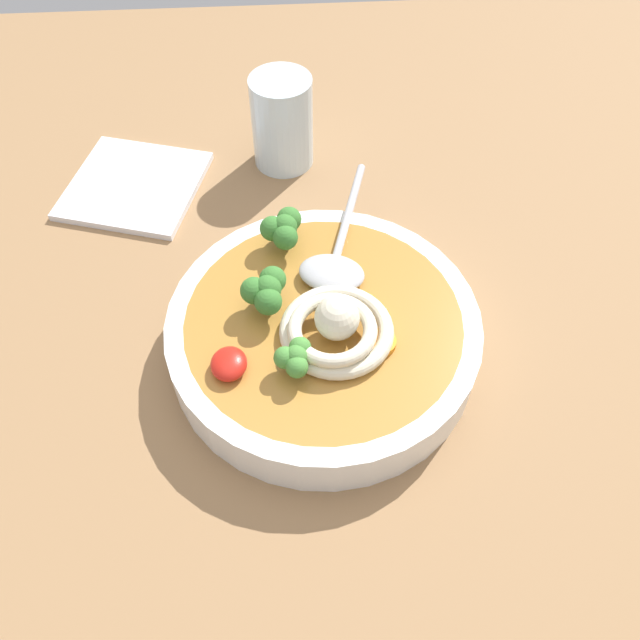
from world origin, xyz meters
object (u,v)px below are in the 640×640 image
(soup_bowl, at_px, (320,335))
(drinking_glass, at_px, (282,122))
(soup_spoon, at_px, (335,262))
(folded_napkin, at_px, (135,185))
(noodle_pile, at_px, (336,328))

(soup_bowl, relative_size, drinking_glass, 2.63)
(soup_spoon, height_order, folded_napkin, soup_spoon)
(drinking_glass, bearing_deg, soup_bowl, 5.04)
(folded_napkin, bearing_deg, drinking_glass, 102.75)
(soup_bowl, height_order, drinking_glass, drinking_glass)
(soup_spoon, xyz_separation_m, drinking_glass, (-0.21, -0.04, -0.00))
(soup_spoon, relative_size, drinking_glass, 1.66)
(noodle_pile, bearing_deg, soup_bowl, -148.14)
(soup_bowl, distance_m, noodle_pile, 0.04)
(soup_bowl, bearing_deg, drinking_glass, -174.96)
(soup_bowl, xyz_separation_m, drinking_glass, (-0.27, -0.02, 0.03))
(soup_bowl, bearing_deg, soup_spoon, 163.66)
(soup_bowl, relative_size, soup_spoon, 1.58)
(soup_spoon, bearing_deg, noodle_pile, -167.81)
(noodle_pile, distance_m, folded_napkin, 0.33)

